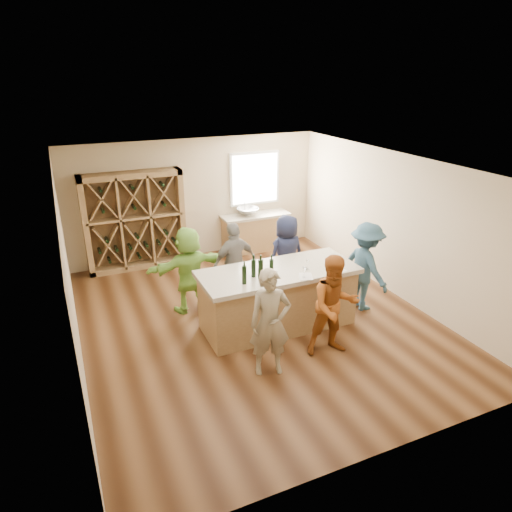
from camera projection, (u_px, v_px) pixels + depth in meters
name	position (u px, v px, depth m)	size (l,w,h in m)	color
floor	(255.00, 321.00, 8.37)	(6.00, 7.00, 0.10)	#55341B
ceiling	(255.00, 163.00, 7.27)	(6.00, 7.00, 0.10)	white
wall_back	(195.00, 198.00, 10.82)	(6.00, 0.10, 2.80)	#CAB592
wall_front	(390.00, 359.00, 4.81)	(6.00, 0.10, 2.80)	#CAB592
wall_left	(65.00, 278.00, 6.68)	(0.10, 7.00, 2.80)	#CAB592
wall_right	(397.00, 225.00, 8.95)	(0.10, 7.00, 2.80)	#CAB592
window_frame	(255.00, 178.00, 11.18)	(1.30, 0.06, 1.30)	white
window_pane	(255.00, 179.00, 11.15)	(1.18, 0.01, 1.18)	white
wine_rack	(135.00, 221.00, 10.14)	(2.20, 0.45, 2.20)	olive
back_counter_base	(255.00, 233.00, 11.42)	(1.60, 0.58, 0.86)	olive
back_counter_top	(255.00, 215.00, 11.24)	(1.70, 0.62, 0.06)	#B3A993
sink	(248.00, 212.00, 11.12)	(0.54, 0.54, 0.19)	silver
faucet	(245.00, 208.00, 11.25)	(0.02, 0.02, 0.30)	silver
tasting_counter_base	(278.00, 300.00, 7.95)	(2.60, 1.00, 1.00)	olive
tasting_counter_top	(278.00, 272.00, 7.75)	(2.72, 1.12, 0.08)	#B3A993
wine_bottle_b	(244.00, 275.00, 7.17)	(0.07, 0.07, 0.30)	black
wine_bottle_c	(253.00, 268.00, 7.42)	(0.08, 0.08, 0.31)	black
wine_bottle_d	(261.00, 269.00, 7.34)	(0.08, 0.08, 0.33)	black
wine_bottle_e	(271.00, 268.00, 7.47)	(0.07, 0.07, 0.28)	black
wine_glass_a	(275.00, 277.00, 7.22)	(0.07, 0.07, 0.19)	white
wine_glass_b	(304.00, 272.00, 7.41)	(0.07, 0.07, 0.18)	white
wine_glass_c	(329.00, 268.00, 7.59)	(0.07, 0.07, 0.18)	white
wine_glass_d	(307.00, 265.00, 7.72)	(0.06, 0.06, 0.17)	white
wine_glass_e	(335.00, 260.00, 7.86)	(0.07, 0.07, 0.20)	white
tasting_menu_a	(267.00, 282.00, 7.29)	(0.22, 0.30, 0.00)	white
tasting_menu_b	(306.00, 276.00, 7.49)	(0.21, 0.29, 0.00)	white
tasting_menu_c	(336.00, 269.00, 7.75)	(0.23, 0.31, 0.00)	white
person_near_left	(270.00, 323.00, 6.59)	(0.61, 0.44, 1.66)	gray
person_near_right	(334.00, 306.00, 7.07)	(0.81, 0.44, 1.66)	#994C19
person_server	(365.00, 267.00, 8.44)	(1.09, 0.51, 1.69)	#335972
person_far_mid	(235.00, 263.00, 8.71)	(0.94, 0.48, 1.61)	slate
person_far_right	(286.00, 254.00, 9.10)	(0.79, 0.51, 1.62)	#191E38
person_far_left	(189.00, 269.00, 8.38)	(1.52, 0.55, 1.64)	#8CC64C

